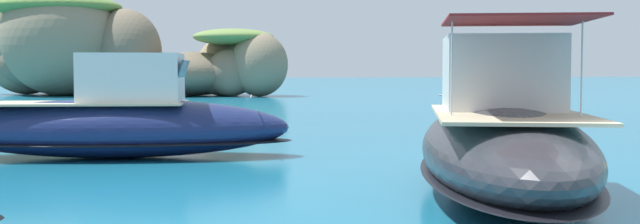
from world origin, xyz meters
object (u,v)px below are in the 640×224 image
object	(u,v)px
islet_large	(62,45)
motorboat_navy	(117,123)
islet_small	(217,69)
motorboat_charcoal	(502,141)

from	to	relation	value
islet_large	motorboat_navy	world-z (taller)	islet_large
islet_large	islet_small	xyz separation A→B (m)	(14.04, -5.67, -2.29)
islet_small	motorboat_navy	bearing A→B (deg)	-98.08
motorboat_charcoal	motorboat_navy	size ratio (longest dim) A/B	1.09
islet_large	motorboat_charcoal	world-z (taller)	islet_large
islet_large	motorboat_navy	bearing A→B (deg)	-82.72
islet_small	islet_large	bearing A→B (deg)	158.03
islet_large	motorboat_charcoal	distance (m)	65.13
motorboat_charcoal	islet_small	bearing A→B (deg)	90.72
motorboat_charcoal	islet_large	bearing A→B (deg)	103.13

